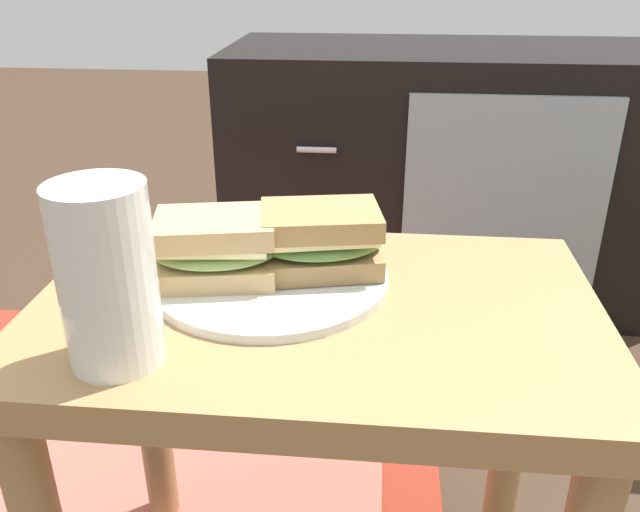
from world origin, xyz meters
name	(u,v)px	position (x,y,z in m)	size (l,w,h in m)	color
side_table	(316,377)	(0.00, 0.00, 0.37)	(0.56, 0.36, 0.46)	#A37A4C
tv_cabinet	(437,174)	(0.19, 0.95, 0.29)	(0.96, 0.46, 0.58)	black
area_rug	(152,416)	(-0.34, 0.36, 0.00)	(1.02, 0.69, 0.01)	maroon
plate	(271,277)	(-0.05, 0.04, 0.47)	(0.25, 0.25, 0.01)	silver
sandwich_front	(216,248)	(-0.10, 0.02, 0.50)	(0.14, 0.11, 0.07)	tan
sandwich_back	(322,240)	(0.00, 0.05, 0.50)	(0.15, 0.12, 0.07)	#9E7A4C
beer_glass	(108,281)	(-0.16, -0.11, 0.53)	(0.08, 0.08, 0.16)	silver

